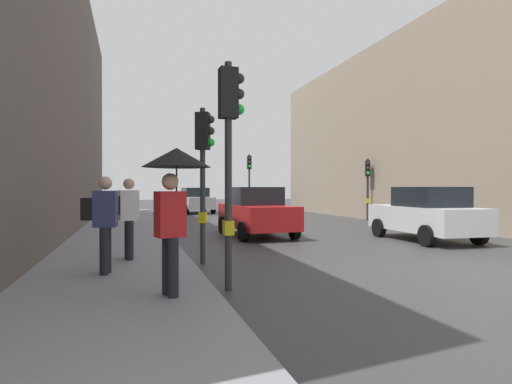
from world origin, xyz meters
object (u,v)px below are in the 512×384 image
object	(u,v)px
traffic_light_near_left	(230,133)
pedestrian_with_black_backpack	(127,214)
car_silver_hatchback	(196,200)
traffic_light_mid_street	(368,178)
car_blue_van	(254,199)
car_red_sedan	(256,212)
traffic_light_near_right	(204,156)
traffic_light_far_median	(249,173)
pedestrian_with_grey_backpack	(103,219)
pedestrian_with_umbrella	(175,179)
car_white_compact	(426,214)

from	to	relation	value
traffic_light_near_left	pedestrian_with_black_backpack	distance (m)	3.54
car_silver_hatchback	traffic_light_near_left	bearing A→B (deg)	-96.86
traffic_light_mid_street	pedestrian_with_black_backpack	world-z (taller)	traffic_light_mid_street
car_blue_van	pedestrian_with_black_backpack	xyz separation A→B (m)	(-9.47, -22.87, 0.29)
traffic_light_near_left	car_red_sedan	distance (m)	8.49
traffic_light_near_right	pedestrian_with_black_backpack	xyz separation A→B (m)	(-1.67, 0.09, -1.27)
traffic_light_near_right	pedestrian_with_black_backpack	size ratio (longest dim) A/B	1.99
pedestrian_with_black_backpack	traffic_light_far_median	bearing A→B (deg)	66.35
pedestrian_with_grey_backpack	car_blue_van	bearing A→B (deg)	67.98
pedestrian_with_umbrella	pedestrian_with_grey_backpack	bearing A→B (deg)	119.37
car_red_sedan	pedestrian_with_grey_backpack	xyz separation A→B (m)	(-4.82, -6.62, 0.29)
car_white_compact	pedestrian_with_black_backpack	size ratio (longest dim) A/B	2.41
pedestrian_with_grey_backpack	pedestrian_with_umbrella	bearing A→B (deg)	-60.63
car_blue_van	pedestrian_with_grey_backpack	world-z (taller)	pedestrian_with_grey_backpack
pedestrian_with_grey_backpack	pedestrian_with_black_backpack	size ratio (longest dim) A/B	1.00
car_blue_van	pedestrian_with_black_backpack	size ratio (longest dim) A/B	2.43
traffic_light_far_median	traffic_light_mid_street	bearing A→B (deg)	-53.10
traffic_light_far_median	pedestrian_with_black_backpack	world-z (taller)	traffic_light_far_median
car_red_sedan	pedestrian_with_umbrella	size ratio (longest dim) A/B	1.99
traffic_light_far_median	pedestrian_with_grey_backpack	distance (m)	20.13
car_red_sedan	car_blue_van	world-z (taller)	same
traffic_light_near_right	pedestrian_with_umbrella	distance (m)	3.58
traffic_light_near_right	car_white_compact	distance (m)	8.16
traffic_light_near_left	pedestrian_with_umbrella	world-z (taller)	traffic_light_near_left
traffic_light_mid_street	traffic_light_near_left	distance (m)	16.99
traffic_light_mid_street	car_white_compact	xyz separation A→B (m)	(-2.85, -8.41, -1.40)
car_red_sedan	pedestrian_with_umbrella	world-z (taller)	pedestrian_with_umbrella
traffic_light_near_left	car_red_sedan	xyz separation A→B (m)	(2.74, 7.84, -1.76)
car_red_sedan	car_white_compact	world-z (taller)	same
pedestrian_with_umbrella	pedestrian_with_black_backpack	size ratio (longest dim) A/B	1.21
car_silver_hatchback	car_white_compact	size ratio (longest dim) A/B	1.01
traffic_light_mid_street	car_white_compact	bearing A→B (deg)	-108.73
traffic_light_near_right	car_silver_hatchback	distance (m)	20.55
traffic_light_mid_street	car_silver_hatchback	bearing A→B (deg)	128.90
traffic_light_mid_street	car_red_sedan	distance (m)	9.64
traffic_light_near_right	car_silver_hatchback	size ratio (longest dim) A/B	0.82
traffic_light_near_right	car_red_sedan	world-z (taller)	traffic_light_near_right
car_red_sedan	pedestrian_with_grey_backpack	world-z (taller)	pedestrian_with_grey_backpack
pedestrian_with_umbrella	traffic_light_near_right	bearing A→B (deg)	73.87
traffic_light_mid_street	traffic_light_near_left	xyz separation A→B (m)	(-10.54, -13.32, 0.36)
traffic_light_near_left	traffic_light_near_right	bearing A→B (deg)	90.03
car_silver_hatchback	pedestrian_with_umbrella	xyz separation A→B (m)	(-3.74, -23.69, 0.96)
car_blue_van	pedestrian_with_grey_backpack	size ratio (longest dim) A/B	2.43
pedestrian_with_black_backpack	pedestrian_with_umbrella	bearing A→B (deg)	-78.72
pedestrian_with_black_backpack	traffic_light_near_left	bearing A→B (deg)	-58.62
pedestrian_with_umbrella	pedestrian_with_black_backpack	world-z (taller)	pedestrian_with_umbrella
traffic_light_mid_street	car_blue_van	world-z (taller)	traffic_light_mid_street
traffic_light_near_right	car_silver_hatchback	world-z (taller)	traffic_light_near_right
traffic_light_mid_street	car_silver_hatchback	xyz separation A→B (m)	(-7.78, 9.64, -1.40)
traffic_light_near_right	pedestrian_with_umbrella	size ratio (longest dim) A/B	1.65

